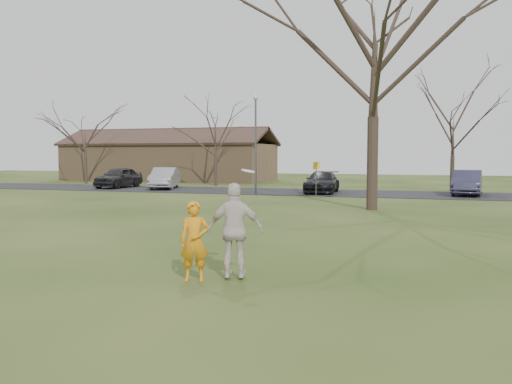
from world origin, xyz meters
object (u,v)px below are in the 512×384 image
(car_1, at_px, (165,178))
(car_5, at_px, (467,183))
(lamp_post, at_px, (256,132))
(big_tree, at_px, (374,54))
(player_defender, at_px, (195,241))
(car_3, at_px, (322,182))
(catching_play, at_px, (235,230))
(building, at_px, (169,161))
(car_0, at_px, (119,177))

(car_1, bearing_deg, car_5, -17.09)
(lamp_post, xyz_separation_m, big_tree, (8.00, -7.50, 3.03))
(player_defender, bearing_deg, car_1, 100.88)
(car_1, height_order, lamp_post, lamp_post)
(car_3, bearing_deg, catching_play, -86.43)
(car_5, xyz_separation_m, big_tree, (-4.72, -10.38, 6.20))
(big_tree, bearing_deg, lamp_post, 136.85)
(building, bearing_deg, car_5, -25.28)
(player_defender, relative_size, big_tree, 0.11)
(car_1, xyz_separation_m, catching_play, (14.64, -24.97, 0.19))
(catching_play, distance_m, big_tree, 15.94)
(car_3, relative_size, big_tree, 0.34)
(car_0, distance_m, car_1, 3.86)
(car_5, relative_size, big_tree, 0.33)
(car_5, bearing_deg, building, 160.99)
(player_defender, relative_size, building, 0.08)
(car_1, relative_size, car_3, 0.98)
(catching_play, distance_m, building, 43.07)
(player_defender, xyz_separation_m, lamp_post, (-6.03, 22.56, 3.17))
(car_0, bearing_deg, big_tree, -27.11)
(car_0, xyz_separation_m, catching_play, (18.49, -24.99, 0.19))
(car_1, distance_m, car_5, 20.59)
(catching_play, bearing_deg, car_5, 76.67)
(car_3, bearing_deg, player_defender, -88.21)
(player_defender, xyz_separation_m, car_1, (-13.90, 25.30, 0.01))
(player_defender, xyz_separation_m, catching_play, (0.74, 0.34, 0.21))
(car_5, xyz_separation_m, lamp_post, (-12.72, -2.88, 3.17))
(catching_play, bearing_deg, building, 118.83)
(car_1, relative_size, big_tree, 0.33)
(car_3, bearing_deg, car_1, 173.94)
(player_defender, xyz_separation_m, big_tree, (1.97, 15.06, 6.21))
(catching_play, relative_size, lamp_post, 0.35)
(car_3, xyz_separation_m, lamp_post, (-3.85, -2.17, 3.24))
(big_tree, bearing_deg, building, 133.73)
(car_5, distance_m, lamp_post, 13.42)
(catching_play, bearing_deg, car_1, 120.38)
(player_defender, height_order, car_3, player_defender)
(car_3, distance_m, lamp_post, 5.48)
(building, xyz_separation_m, big_tree, (22.00, -23.00, 5.07))
(car_5, relative_size, catching_play, 2.14)
(car_0, xyz_separation_m, big_tree, (19.73, -10.27, 6.18))
(car_5, bearing_deg, car_3, -169.13)
(catching_play, bearing_deg, car_0, 126.50)
(big_tree, bearing_deg, player_defender, -97.46)
(catching_play, relative_size, building, 0.11)
(lamp_post, distance_m, big_tree, 11.38)
(car_5, height_order, building, building)
(car_3, height_order, building, building)
(car_5, relative_size, lamp_post, 0.74)
(player_defender, distance_m, car_5, 26.31)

